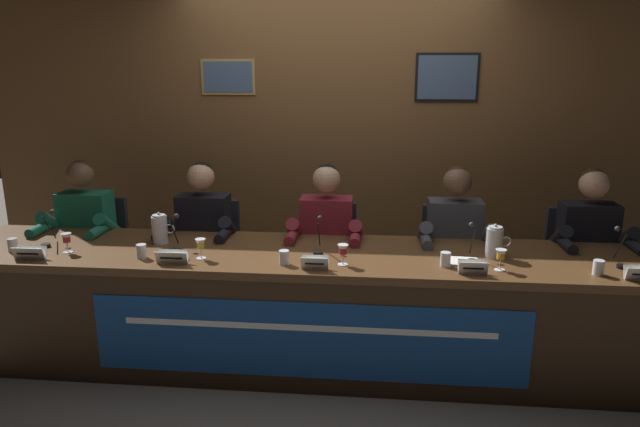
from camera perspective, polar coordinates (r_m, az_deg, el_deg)
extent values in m
plane|color=#70665B|center=(3.88, 0.00, -14.45)|extent=(12.00, 12.00, 0.00)
cube|color=brown|center=(4.78, 1.58, 7.59)|extent=(5.90, 0.12, 2.60)
cube|color=tan|center=(4.82, -9.13, 13.28)|extent=(0.44, 0.02, 0.28)
cube|color=slate|center=(4.80, -9.17, 13.27)|extent=(0.40, 0.01, 0.24)
cube|color=black|center=(4.70, 12.53, 13.09)|extent=(0.49, 0.02, 0.37)
cube|color=slate|center=(4.68, 12.55, 13.08)|extent=(0.45, 0.01, 0.33)
cube|color=brown|center=(3.58, 0.00, -4.26)|extent=(4.70, 0.81, 0.05)
cube|color=#342112|center=(3.38, -0.64, -12.41)|extent=(4.64, 0.04, 0.70)
cube|color=#19478C|center=(3.36, -1.33, -12.55)|extent=(2.51, 0.01, 0.47)
cube|color=white|center=(3.32, -1.35, -11.33)|extent=(2.14, 0.00, 0.04)
cylinder|color=black|center=(4.79, -21.15, -9.45)|extent=(0.44, 0.44, 0.02)
cylinder|color=black|center=(4.71, -21.39, -7.05)|extent=(0.05, 0.05, 0.41)
cube|color=#232328|center=(4.64, -21.64, -4.53)|extent=(0.44, 0.44, 0.03)
cube|color=#232328|center=(4.74, -20.83, -1.07)|extent=(0.40, 0.05, 0.44)
cylinder|color=black|center=(4.47, -24.55, -8.50)|extent=(0.10, 0.10, 0.46)
cylinder|color=black|center=(4.38, -22.26, -8.75)|extent=(0.10, 0.10, 0.46)
cylinder|color=black|center=(4.50, -24.00, -4.48)|extent=(0.13, 0.34, 0.13)
cylinder|color=black|center=(4.40, -21.72, -4.64)|extent=(0.13, 0.34, 0.13)
cube|color=#196047|center=(4.52, -22.18, -1.00)|extent=(0.36, 0.20, 0.48)
sphere|color=brown|center=(4.43, -22.76, 3.61)|extent=(0.19, 0.19, 0.19)
sphere|color=#331E0F|center=(4.44, -22.69, 3.84)|extent=(0.17, 0.17, 0.17)
cylinder|color=#196047|center=(4.54, -25.12, -1.00)|extent=(0.09, 0.30, 0.25)
cylinder|color=#196047|center=(4.34, -20.34, -1.18)|extent=(0.09, 0.30, 0.25)
cylinder|color=#196047|center=(4.40, -26.17, -1.44)|extent=(0.07, 0.24, 0.07)
cylinder|color=#196047|center=(4.20, -21.28, -1.65)|extent=(0.07, 0.24, 0.07)
cube|color=white|center=(3.85, -27.08, -3.58)|extent=(0.19, 0.03, 0.08)
cube|color=white|center=(3.87, -26.81, -3.43)|extent=(0.19, 0.03, 0.08)
cube|color=black|center=(3.84, -27.10, -3.59)|extent=(0.14, 0.01, 0.01)
cylinder|color=white|center=(3.90, -23.80, -3.54)|extent=(0.06, 0.06, 0.00)
cylinder|color=white|center=(3.89, -23.84, -3.13)|extent=(0.01, 0.01, 0.05)
cone|color=white|center=(3.88, -23.93, -2.28)|extent=(0.06, 0.06, 0.06)
cylinder|color=#B21E2D|center=(3.88, -23.92, -2.37)|extent=(0.04, 0.04, 0.04)
cylinder|color=silver|center=(4.06, -28.26, -2.78)|extent=(0.06, 0.06, 0.08)
cylinder|color=silver|center=(4.06, -28.23, -3.01)|extent=(0.05, 0.05, 0.05)
cylinder|color=black|center=(4.08, -25.65, -2.88)|extent=(0.06, 0.06, 0.02)
cylinder|color=black|center=(4.10, -25.36, -1.29)|extent=(0.01, 0.13, 0.18)
sphere|color=#2D2D2D|center=(4.13, -25.06, 0.15)|extent=(0.03, 0.03, 0.03)
cylinder|color=black|center=(4.48, -10.84, -10.40)|extent=(0.44, 0.44, 0.02)
cylinder|color=black|center=(4.39, -10.98, -7.85)|extent=(0.05, 0.05, 0.41)
cube|color=#232328|center=(4.31, -11.12, -5.16)|extent=(0.44, 0.44, 0.03)
cube|color=#232328|center=(4.42, -10.54, -1.42)|extent=(0.40, 0.05, 0.44)
cylinder|color=black|center=(4.11, -13.71, -9.55)|extent=(0.10, 0.10, 0.46)
cylinder|color=black|center=(4.05, -11.00, -9.76)|extent=(0.10, 0.10, 0.46)
cylinder|color=black|center=(4.14, -13.27, -5.17)|extent=(0.13, 0.34, 0.13)
cylinder|color=black|center=(4.08, -10.60, -5.31)|extent=(0.13, 0.34, 0.13)
cube|color=black|center=(4.19, -11.44, -1.37)|extent=(0.36, 0.20, 0.48)
sphere|color=tan|center=(4.09, -11.78, 3.61)|extent=(0.19, 0.19, 0.19)
sphere|color=black|center=(4.10, -11.73, 3.86)|extent=(0.17, 0.17, 0.17)
cylinder|color=black|center=(4.16, -14.61, -1.39)|extent=(0.09, 0.30, 0.25)
cylinder|color=black|center=(4.04, -9.00, -1.58)|extent=(0.09, 0.30, 0.25)
cylinder|color=black|center=(4.01, -15.39, -1.88)|extent=(0.07, 0.24, 0.07)
cylinder|color=black|center=(3.89, -9.59, -2.10)|extent=(0.07, 0.24, 0.07)
cube|color=white|center=(3.46, -14.60, -4.31)|extent=(0.19, 0.03, 0.08)
cube|color=white|center=(3.49, -14.42, -4.14)|extent=(0.19, 0.03, 0.08)
cube|color=black|center=(3.46, -14.62, -4.33)|extent=(0.13, 0.01, 0.01)
cylinder|color=white|center=(3.54, -11.74, -4.38)|extent=(0.06, 0.06, 0.00)
cylinder|color=white|center=(3.53, -11.76, -3.93)|extent=(0.01, 0.01, 0.05)
cone|color=white|center=(3.51, -11.81, -3.00)|extent=(0.06, 0.06, 0.06)
cylinder|color=yellow|center=(3.51, -11.81, -3.10)|extent=(0.04, 0.04, 0.04)
cylinder|color=silver|center=(3.63, -17.35, -3.60)|extent=(0.06, 0.06, 0.08)
cylinder|color=silver|center=(3.63, -17.33, -3.86)|extent=(0.05, 0.05, 0.05)
cylinder|color=black|center=(3.69, -14.54, -3.61)|extent=(0.06, 0.06, 0.02)
cylinder|color=black|center=(3.72, -14.32, -1.85)|extent=(0.01, 0.13, 0.18)
sphere|color=#2D2D2D|center=(3.75, -14.08, -0.25)|extent=(0.03, 0.03, 0.03)
cylinder|color=black|center=(4.32, 0.66, -11.07)|extent=(0.44, 0.44, 0.02)
cylinder|color=black|center=(4.23, 0.67, -8.44)|extent=(0.05, 0.05, 0.41)
cube|color=#232328|center=(4.15, 0.67, -5.66)|extent=(0.44, 0.44, 0.03)
cube|color=#232328|center=(4.27, 0.91, -1.76)|extent=(0.40, 0.05, 0.44)
cylinder|color=black|center=(3.92, -1.26, -10.34)|extent=(0.10, 0.10, 0.46)
cylinder|color=black|center=(3.91, 1.71, -10.46)|extent=(0.10, 0.10, 0.46)
cylinder|color=black|center=(3.95, -1.02, -5.73)|extent=(0.13, 0.34, 0.13)
cylinder|color=black|center=(3.94, 1.89, -5.82)|extent=(0.13, 0.34, 0.13)
cube|color=maroon|center=(4.03, 0.65, -1.73)|extent=(0.36, 0.20, 0.48)
sphere|color=tan|center=(3.92, 0.64, 3.45)|extent=(0.19, 0.19, 0.19)
sphere|color=black|center=(3.93, 0.66, 3.71)|extent=(0.17, 0.17, 0.17)
cylinder|color=maroon|center=(3.95, -2.51, -1.78)|extent=(0.09, 0.30, 0.25)
cylinder|color=maroon|center=(3.91, 3.59, -1.95)|extent=(0.09, 0.30, 0.25)
cylinder|color=maroon|center=(3.79, -2.85, -2.32)|extent=(0.07, 0.24, 0.07)
cylinder|color=maroon|center=(3.76, 3.51, -2.50)|extent=(0.07, 0.24, 0.07)
cube|color=white|center=(3.26, -0.47, -5.03)|extent=(0.16, 0.03, 0.08)
cube|color=white|center=(3.29, -0.41, -4.83)|extent=(0.16, 0.03, 0.08)
cube|color=black|center=(3.25, -0.48, -5.04)|extent=(0.11, 0.01, 0.01)
cylinder|color=white|center=(3.36, 2.29, -5.09)|extent=(0.06, 0.06, 0.00)
cylinder|color=white|center=(3.35, 2.29, -4.62)|extent=(0.01, 0.01, 0.05)
cone|color=white|center=(3.33, 2.30, -3.64)|extent=(0.06, 0.06, 0.06)
cylinder|color=#B21E2D|center=(3.33, 2.30, -3.75)|extent=(0.04, 0.04, 0.04)
cylinder|color=silver|center=(3.36, -3.59, -4.39)|extent=(0.06, 0.06, 0.08)
cylinder|color=silver|center=(3.36, -3.59, -4.66)|extent=(0.05, 0.05, 0.05)
cylinder|color=black|center=(3.53, -0.20, -3.97)|extent=(0.06, 0.06, 0.02)
cylinder|color=black|center=(3.56, -0.10, -2.12)|extent=(0.01, 0.13, 0.18)
sphere|color=#2D2D2D|center=(3.59, 0.00, -0.45)|extent=(0.03, 0.03, 0.03)
cylinder|color=black|center=(4.34, 12.54, -11.30)|extent=(0.44, 0.44, 0.02)
cylinder|color=black|center=(4.26, 12.70, -8.68)|extent=(0.05, 0.05, 0.41)
cube|color=#232328|center=(4.18, 12.87, -5.92)|extent=(0.44, 0.44, 0.03)
cube|color=#232328|center=(4.29, 12.73, -2.04)|extent=(0.40, 0.05, 0.44)
cylinder|color=black|center=(3.93, 11.85, -10.65)|extent=(0.10, 0.10, 0.46)
cylinder|color=black|center=(3.95, 14.78, -10.65)|extent=(0.10, 0.10, 0.46)
cylinder|color=black|center=(3.95, 11.83, -6.04)|extent=(0.13, 0.34, 0.13)
cylinder|color=black|center=(3.98, 14.71, -6.07)|extent=(0.13, 0.34, 0.13)
cube|color=#38383D|center=(4.05, 13.17, -2.03)|extent=(0.36, 0.20, 0.48)
sphere|color=brown|center=(3.94, 13.52, 3.12)|extent=(0.19, 0.19, 0.19)
sphere|color=#331E0F|center=(3.95, 13.50, 3.37)|extent=(0.17, 0.17, 0.17)
cylinder|color=#38383D|center=(3.93, 10.33, -2.10)|extent=(0.09, 0.30, 0.25)
cylinder|color=#38383D|center=(3.99, 16.36, -2.22)|extent=(0.09, 0.30, 0.25)
cylinder|color=#38383D|center=(3.77, 10.53, -2.66)|extent=(0.07, 0.24, 0.07)
cylinder|color=#38383D|center=(3.83, 16.80, -2.77)|extent=(0.07, 0.24, 0.07)
cube|color=white|center=(3.30, 15.03, -5.30)|extent=(0.16, 0.03, 0.08)
cube|color=white|center=(3.33, 14.94, -5.10)|extent=(0.16, 0.03, 0.08)
cube|color=black|center=(3.29, 15.04, -5.32)|extent=(0.11, 0.01, 0.01)
cylinder|color=white|center=(3.43, 17.44, -5.37)|extent=(0.06, 0.06, 0.00)
cylinder|color=white|center=(3.42, 17.48, -4.91)|extent=(0.01, 0.01, 0.05)
cone|color=white|center=(3.40, 17.56, -3.96)|extent=(0.06, 0.06, 0.06)
cylinder|color=orange|center=(3.40, 17.55, -4.06)|extent=(0.04, 0.04, 0.04)
cylinder|color=silver|center=(3.40, 12.38, -4.48)|extent=(0.06, 0.06, 0.08)
cylinder|color=silver|center=(3.41, 12.36, -4.75)|extent=(0.05, 0.05, 0.05)
cylinder|color=black|center=(3.50, 14.96, -4.64)|extent=(0.06, 0.06, 0.02)
cylinder|color=black|center=(3.53, 14.91, -2.77)|extent=(0.01, 0.13, 0.18)
sphere|color=#2D2D2D|center=(3.56, 14.85, -1.08)|extent=(0.03, 0.03, 0.03)
cylinder|color=black|center=(4.54, 23.84, -11.08)|extent=(0.44, 0.44, 0.02)
cylinder|color=black|center=(4.46, 24.13, -8.57)|extent=(0.05, 0.05, 0.41)
cube|color=#232328|center=(4.38, 24.43, -5.93)|extent=(0.44, 0.44, 0.03)
cube|color=#232328|center=(4.49, 23.95, -2.23)|extent=(0.40, 0.05, 0.44)
cylinder|color=black|center=(4.12, 24.31, -10.44)|extent=(0.10, 0.10, 0.46)
cylinder|color=black|center=(4.19, 26.94, -10.34)|extent=(0.10, 0.10, 0.46)
cylinder|color=black|center=(4.15, 24.08, -6.05)|extent=(0.13, 0.34, 0.13)
cylinder|color=black|center=(4.22, 26.66, -6.02)|extent=(0.13, 0.34, 0.13)
cube|color=black|center=(4.26, 24.99, -2.22)|extent=(0.36, 0.20, 0.48)
sphere|color=tan|center=(4.16, 25.63, 2.66)|extent=(0.19, 0.19, 0.19)
sphere|color=#331E0F|center=(4.17, 25.58, 2.90)|extent=(0.17, 0.17, 0.17)
cylinder|color=black|center=(4.10, 22.70, -2.32)|extent=(0.09, 0.30, 0.25)
cylinder|color=black|center=(4.24, 28.12, -2.38)|extent=(0.09, 0.30, 0.25)
cylinder|color=black|center=(3.95, 23.37, -2.85)|extent=(0.07, 0.24, 0.07)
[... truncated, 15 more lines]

